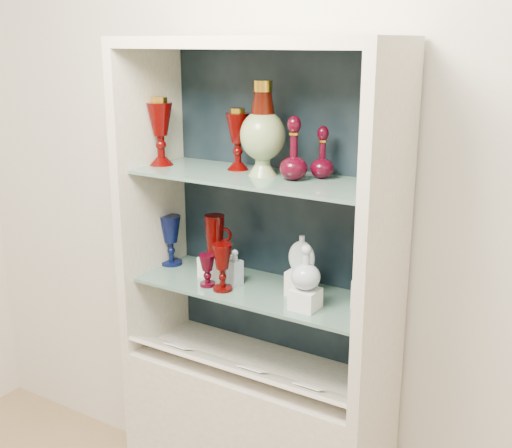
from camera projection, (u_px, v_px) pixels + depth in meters
The scene contains 29 objects.
wall_back at pixel (287, 185), 2.42m from camera, with size 3.50×0.02×2.80m, color beige.
cabinet_back_panel at pixel (283, 206), 2.42m from camera, with size 0.98×0.02×1.15m, color black.
cabinet_side_left at pixel (152, 200), 2.51m from camera, with size 0.04×0.40×1.15m, color #B8AF9D.
cabinet_side_right at pixel (385, 239), 2.02m from camera, with size 0.04×0.40×1.15m, color #B8AF9D.
cabinet_top_cap at pixel (256, 42), 2.10m from camera, with size 1.00×0.40×0.04m, color #B8AF9D.
shelf_lower at pixel (259, 290), 2.36m from camera, with size 0.92×0.34×0.01m, color slate.
shelf_upper at pixel (259, 178), 2.24m from camera, with size 0.92×0.34×0.01m, color slate.
label_ledge at pixel (240, 369), 2.32m from camera, with size 0.92×0.18×0.01m, color #B8AF9D.
label_card_0 at pixel (310, 387), 2.17m from camera, with size 0.10×0.07×0.00m, color white.
label_card_1 at pixel (253, 369), 2.29m from camera, with size 0.10×0.07×0.00m, color white.
label_card_2 at pixel (180, 346), 2.46m from camera, with size 0.10×0.07×0.00m, color white.
pedestal_lamp_left at pixel (160, 131), 2.41m from camera, with size 0.10×0.10×0.25m, color #4B0402, non-canonical shape.
pedestal_lamp_right at pixel (238, 139), 2.32m from camera, with size 0.09×0.09×0.22m, color #4B0402, non-canonical shape.
enamel_urn at pixel (263, 129), 2.21m from camera, with size 0.16×0.16×0.33m, color #0E3F1F, non-canonical shape.
ruby_decanter_a at pixel (294, 144), 2.14m from camera, with size 0.10×0.10×0.24m, color #440313, non-canonical shape.
ruby_decanter_b at pixel (323, 151), 2.18m from camera, with size 0.08×0.08×0.19m, color #440313, non-canonical shape.
lidded_bowl at pixel (376, 179), 1.99m from camera, with size 0.08×0.08×0.08m, color #440313, non-canonical shape.
cobalt_goblet at pixel (171, 240), 2.58m from camera, with size 0.09×0.09×0.20m, color #081040, non-canonical shape.
ruby_goblet_tall at pixel (222, 267), 2.31m from camera, with size 0.07×0.07×0.18m, color #4B0402, non-canonical shape.
ruby_goblet_small at pixel (207, 270), 2.36m from camera, with size 0.06×0.06×0.12m, color #440313, non-canonical shape.
riser_ruby_pitcher at pixel (215, 266), 2.47m from camera, with size 0.10×0.10×0.08m, color silver.
ruby_pitcher at pixel (215, 236), 2.43m from camera, with size 0.12×0.08×0.16m, color #4B0402, non-canonical shape.
clear_square_bottle at pixel (235, 267), 2.38m from camera, with size 0.05×0.05×0.13m, color #AAB8C8, non-canonical shape.
riser_flat_flask at pixel (301, 283), 2.28m from camera, with size 0.09×0.09×0.09m, color silver.
flat_flask at pixel (302, 253), 2.25m from camera, with size 0.10×0.04×0.13m, color silver, non-canonical shape.
riser_clear_round_decanter at pixel (305, 299), 2.17m from camera, with size 0.09×0.09×0.07m, color silver.
clear_round_decanter at pixel (306, 268), 2.14m from camera, with size 0.10×0.10×0.15m, color #AAB8C8, non-canonical shape.
riser_cameo_medallion at pixel (366, 293), 2.17m from camera, with size 0.08×0.08×0.10m, color silver.
cameo_medallion at pixel (368, 263), 2.14m from camera, with size 0.10×0.04×0.12m, color black, non-canonical shape.
Camera 1 is at (1.16, -0.32, 1.92)m, focal length 45.00 mm.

